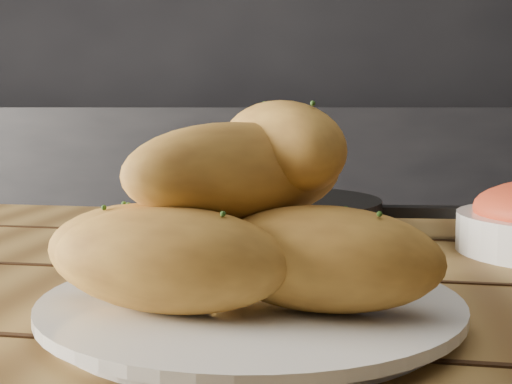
# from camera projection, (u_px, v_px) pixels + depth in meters

# --- Properties ---
(counter) EXTENTS (2.80, 0.60, 0.90)m
(counter) POSITION_uv_depth(u_px,v_px,m) (246.00, 262.00, 2.08)
(counter) COLOR black
(counter) RESTS_ON ground
(plate) EXTENTS (0.30, 0.30, 0.02)m
(plate) POSITION_uv_depth(u_px,v_px,m) (251.00, 308.00, 0.50)
(plate) COLOR white
(plate) RESTS_ON table
(bread_rolls) EXTENTS (0.28, 0.23, 0.14)m
(bread_rolls) POSITION_uv_depth(u_px,v_px,m) (236.00, 221.00, 0.49)
(bread_rolls) COLOR gold
(bread_rolls) RESTS_ON plate
(skillet) EXTENTS (0.40, 0.27, 0.05)m
(skillet) POSITION_uv_depth(u_px,v_px,m) (269.00, 217.00, 0.83)
(skillet) COLOR black
(skillet) RESTS_ON table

